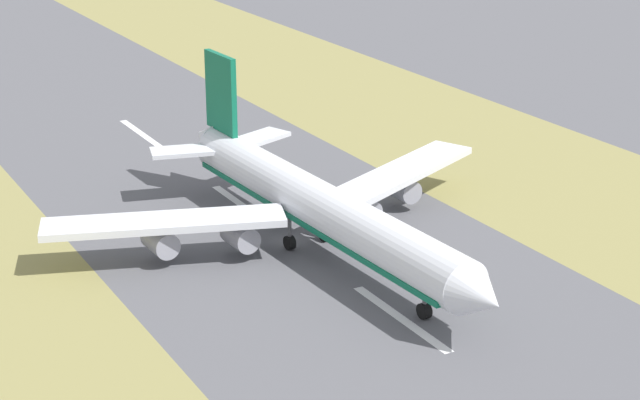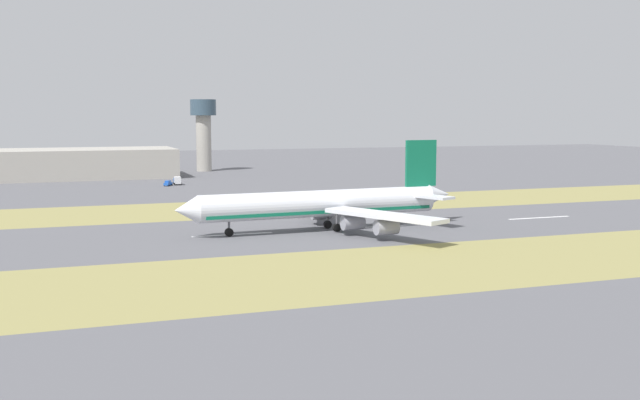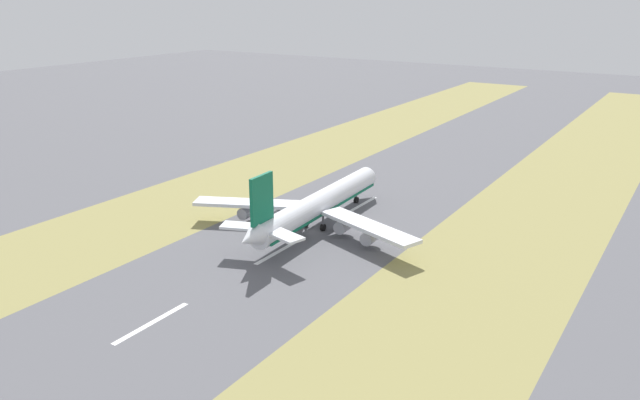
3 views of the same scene
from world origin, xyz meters
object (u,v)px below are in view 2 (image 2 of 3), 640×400
object	(u,v)px
control_tower	(203,127)
apron_car	(168,183)
service_truck	(177,180)
terminal_building	(47,164)
airplane_main_jet	(328,204)

from	to	relation	value
control_tower	apron_car	size ratio (longest dim) A/B	7.11
service_truck	apron_car	distance (m)	5.23
control_tower	terminal_building	bearing A→B (deg)	106.41
service_truck	terminal_building	bearing A→B (deg)	45.43
airplane_main_jet	service_truck	size ratio (longest dim) A/B	11.03
terminal_building	service_truck	distance (m)	64.86
service_truck	control_tower	bearing A→B (deg)	-19.35
airplane_main_jet	apron_car	world-z (taller)	airplane_main_jet
terminal_building	control_tower	world-z (taller)	control_tower
airplane_main_jet	terminal_building	size ratio (longest dim) A/B	0.65
airplane_main_jet	apron_car	distance (m)	122.56
airplane_main_jet	control_tower	size ratio (longest dim) A/B	2.01
service_truck	apron_car	world-z (taller)	service_truck
apron_car	control_tower	bearing A→B (deg)	-21.39
control_tower	service_truck	xyz separation A→B (m)	(-65.80, 23.10, -18.93)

